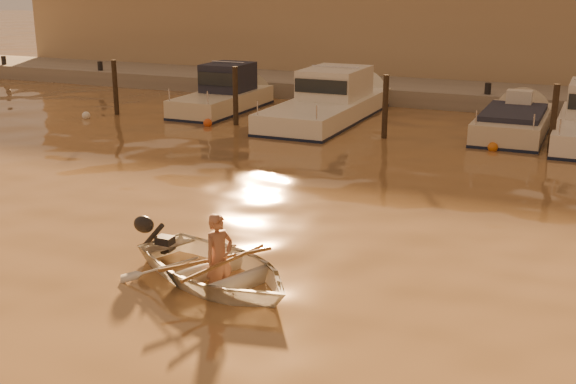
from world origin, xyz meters
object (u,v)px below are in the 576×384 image
at_px(person, 219,258).
at_px(moored_boat_1, 222,95).
at_px(moored_boat_3, 513,128).
at_px(waterfront_building, 471,33).
at_px(moored_boat_2, 327,102).
at_px(dinghy, 216,269).

bearing_deg(person, moored_boat_1, 50.98).
bearing_deg(moored_boat_3, person, -101.69).
bearing_deg(waterfront_building, person, -88.81).
distance_m(moored_boat_1, moored_boat_2, 4.27).
xyz_separation_m(dinghy, person, (0.09, -0.04, 0.23)).
bearing_deg(moored_boat_2, moored_boat_3, 0.00).
height_order(dinghy, waterfront_building, waterfront_building).
bearing_deg(moored_boat_2, waterfront_building, 74.93).
bearing_deg(dinghy, moored_boat_3, 10.35).
relative_size(person, waterfront_building, 0.03).
distance_m(dinghy, waterfront_building, 25.32).
bearing_deg(dinghy, waterfront_building, 23.41).
bearing_deg(moored_boat_2, person, -76.26).
xyz_separation_m(moored_boat_3, waterfront_building, (-3.48, 11.00, 2.17)).
height_order(person, moored_boat_3, person).
bearing_deg(person, moored_boat_2, 36.16).
bearing_deg(person, moored_boat_3, 10.73).
height_order(moored_boat_1, moored_boat_3, moored_boat_1).
distance_m(moored_boat_2, moored_boat_3, 6.45).
relative_size(person, moored_boat_2, 0.18).
height_order(person, waterfront_building, waterfront_building).
relative_size(person, moored_boat_1, 0.26).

